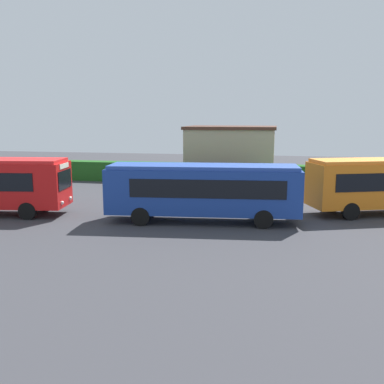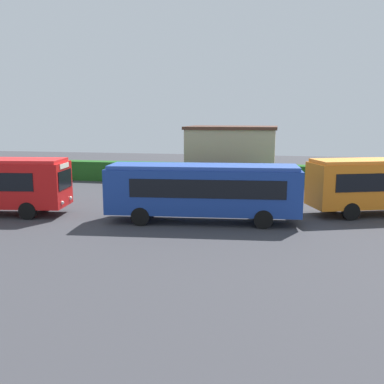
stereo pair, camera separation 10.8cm
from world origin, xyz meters
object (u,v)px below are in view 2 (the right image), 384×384
(bus_blue, at_px, (203,189))
(person_center, at_px, (34,188))
(person_far, at_px, (182,195))
(traffic_cone, at_px, (7,182))
(person_right, at_px, (156,198))

(bus_blue, distance_m, person_center, 12.82)
(person_center, height_order, person_far, person_far)
(bus_blue, xyz_separation_m, person_center, (-12.31, 3.48, -0.89))
(person_far, relative_size, traffic_cone, 3.18)
(person_center, xyz_separation_m, person_far, (10.59, -0.89, 0.06))
(person_center, bearing_deg, person_right, -95.07)
(bus_blue, xyz_separation_m, traffic_cone, (-18.48, 9.34, -1.54))
(bus_blue, distance_m, person_right, 3.64)
(bus_blue, height_order, traffic_cone, bus_blue)
(bus_blue, distance_m, traffic_cone, 20.76)
(bus_blue, height_order, person_center, bus_blue)
(person_right, relative_size, traffic_cone, 2.91)
(person_center, xyz_separation_m, person_right, (9.18, -1.86, -0.04))
(traffic_cone, bearing_deg, person_right, -26.70)
(person_right, distance_m, traffic_cone, 17.19)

